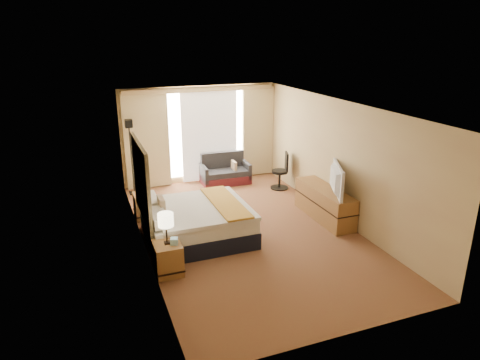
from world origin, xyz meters
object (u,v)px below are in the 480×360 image
object	(u,v)px
desk_chair	(282,173)
nightstand_right	(145,206)
media_dresser	(325,203)
loveseat	(225,173)
lamp_left	(166,220)
television	(332,179)
bed	(197,222)
lamp_right	(141,175)
nightstand_left	(168,258)
floor_lamp	(130,142)

from	to	relation	value
desk_chair	nightstand_right	bearing A→B (deg)	-151.04
media_dresser	loveseat	distance (m)	3.30
nightstand_right	loveseat	bearing A→B (deg)	33.27
lamp_left	television	world-z (taller)	television
bed	lamp_right	bearing A→B (deg)	119.42
nightstand_left	bed	size ratio (longest dim) A/B	0.28
television	loveseat	bearing A→B (deg)	43.79
desk_chair	television	size ratio (longest dim) A/B	0.89
floor_lamp	television	bearing A→B (deg)	-42.63
nightstand_left	bed	world-z (taller)	bed
nightstand_left	nightstand_right	bearing A→B (deg)	90.00
media_dresser	television	bearing A→B (deg)	-99.01
nightstand_right	loveseat	size ratio (longest dim) A/B	0.42
floor_lamp	bed	bearing A→B (deg)	-74.54
media_dresser	lamp_left	xyz separation A→B (m)	(-3.70, -1.05, 0.63)
media_dresser	lamp_right	world-z (taller)	lamp_right
nightstand_right	bed	bearing A→B (deg)	-60.18
nightstand_right	desk_chair	world-z (taller)	desk_chair
loveseat	bed	bearing A→B (deg)	-116.21
nightstand_right	lamp_left	distance (m)	2.60
nightstand_right	desk_chair	bearing A→B (deg)	9.79
nightstand_right	desk_chair	xyz separation A→B (m)	(3.67, 0.63, 0.16)
television	media_dresser	bearing A→B (deg)	14.65
nightstand_right	bed	distance (m)	1.63
lamp_left	media_dresser	bearing A→B (deg)	15.86
nightstand_right	bed	xyz separation A→B (m)	(0.81, -1.41, 0.08)
nightstand_left	lamp_left	xyz separation A→B (m)	(0.00, -0.00, 0.70)
floor_lamp	lamp_left	xyz separation A→B (m)	(0.03, -4.12, -0.37)
loveseat	lamp_left	distance (m)	4.80
loveseat	floor_lamp	bearing A→B (deg)	-178.75
loveseat	floor_lamp	distance (m)	2.68
lamp_left	lamp_right	size ratio (longest dim) A/B	0.98
nightstand_left	bed	bearing A→B (deg)	53.34
media_dresser	bed	size ratio (longest dim) A/B	0.90
media_dresser	bed	distance (m)	2.89
bed	media_dresser	bearing A→B (deg)	-0.75
loveseat	desk_chair	bearing A→B (deg)	-35.40
media_dresser	loveseat	xyz separation A→B (m)	(-1.28, 3.04, -0.08)
nightstand_left	media_dresser	bearing A→B (deg)	15.84
desk_chair	lamp_right	xyz separation A→B (m)	(-3.69, -0.58, 0.55)
nightstand_left	loveseat	bearing A→B (deg)	59.37
nightstand_left	media_dresser	size ratio (longest dim) A/B	0.31
lamp_left	television	bearing A→B (deg)	11.40
nightstand_left	lamp_right	world-z (taller)	lamp_right
media_dresser	lamp_right	bearing A→B (deg)	157.99
desk_chair	lamp_left	size ratio (longest dim) A/B	1.76
bed	television	world-z (taller)	television
loveseat	television	xyz separation A→B (m)	(1.23, -3.35, 0.75)
media_dresser	bed	bearing A→B (deg)	179.25
loveseat	floor_lamp	size ratio (longest dim) A/B	0.69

